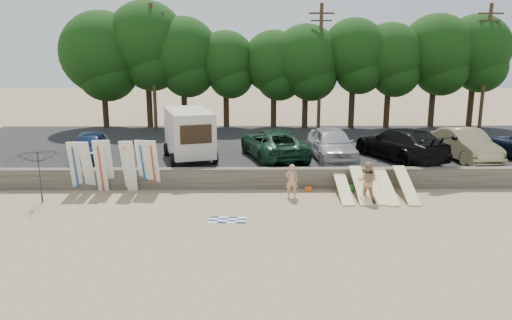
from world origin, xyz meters
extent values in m
plane|color=tan|center=(0.00, 0.00, 0.00)|extent=(120.00, 120.00, 0.00)
cube|color=#6B6356|center=(0.00, 3.00, 0.50)|extent=(44.00, 0.50, 1.00)
cube|color=#282828|center=(0.00, 10.50, 0.35)|extent=(44.00, 14.50, 0.70)
cylinder|color=#382616|center=(-14.05, 17.43, 2.58)|extent=(0.44, 0.44, 3.77)
sphere|color=#184B15|center=(-14.05, 17.43, 6.27)|extent=(6.13, 6.13, 6.13)
cylinder|color=#382616|center=(-10.73, 17.60, 2.87)|extent=(0.44, 0.44, 4.35)
sphere|color=#184B15|center=(-10.73, 17.60, 7.12)|extent=(5.88, 5.88, 5.88)
cylinder|color=#382616|center=(-8.07, 17.60, 2.58)|extent=(0.44, 0.44, 3.75)
sphere|color=#184B15|center=(-8.07, 17.60, 6.25)|extent=(5.37, 5.37, 5.37)
cylinder|color=#382616|center=(-4.88, 17.60, 2.39)|extent=(0.44, 0.44, 3.38)
sphere|color=#184B15|center=(-4.88, 17.60, 5.69)|extent=(4.46, 4.46, 4.46)
cylinder|color=#382616|center=(-1.25, 17.60, 2.35)|extent=(0.44, 0.44, 3.31)
sphere|color=#184B15|center=(-1.25, 17.60, 5.59)|extent=(4.72, 4.72, 4.72)
cylinder|color=#382616|center=(1.10, 17.14, 2.43)|extent=(0.44, 0.44, 3.47)
sphere|color=#184B15|center=(1.10, 17.14, 5.82)|extent=(5.11, 5.11, 5.11)
cylinder|color=#382616|center=(4.62, 17.02, 2.62)|extent=(0.44, 0.44, 3.84)
sphere|color=#184B15|center=(4.62, 17.02, 6.37)|extent=(4.87, 4.87, 4.87)
cylinder|color=#382616|center=(7.31, 17.06, 2.52)|extent=(0.44, 0.44, 3.63)
sphere|color=#184B15|center=(7.31, 17.06, 6.06)|extent=(4.82, 4.82, 4.82)
cylinder|color=#382616|center=(10.82, 17.34, 2.64)|extent=(0.44, 0.44, 3.88)
sphere|color=#184B15|center=(10.82, 17.34, 6.43)|extent=(5.40, 5.40, 5.40)
cylinder|color=#382616|center=(13.90, 17.60, 2.68)|extent=(0.44, 0.44, 3.97)
sphere|color=#184B15|center=(13.90, 17.60, 6.56)|extent=(5.10, 5.10, 5.10)
cylinder|color=#473321|center=(-10.00, 16.00, 5.20)|extent=(0.26, 0.26, 9.00)
cube|color=#473321|center=(-10.00, 16.00, 9.00)|extent=(1.80, 0.12, 0.12)
cube|color=#473321|center=(-10.00, 16.00, 8.50)|extent=(1.50, 0.10, 0.10)
cylinder|color=#473321|center=(2.00, 16.00, 5.20)|extent=(0.26, 0.26, 9.00)
cube|color=#473321|center=(2.00, 16.00, 9.00)|extent=(1.80, 0.12, 0.12)
cube|color=#473321|center=(2.00, 16.00, 8.50)|extent=(1.50, 0.10, 0.10)
cylinder|color=#473321|center=(14.00, 16.00, 5.20)|extent=(0.26, 0.26, 9.00)
cube|color=#473321|center=(14.00, 16.00, 9.00)|extent=(1.80, 0.12, 0.12)
cube|color=#473321|center=(14.00, 16.00, 8.50)|extent=(1.50, 0.10, 0.10)
cube|color=beige|center=(-6.37, 6.27, 2.24)|extent=(3.23, 4.68, 2.34)
cube|color=black|center=(-5.77, 4.20, 2.46)|extent=(1.55, 0.49, 0.96)
cylinder|color=black|center=(-7.06, 4.63, 1.05)|extent=(0.40, 0.73, 0.70)
cylinder|color=black|center=(-4.91, 5.25, 1.05)|extent=(0.40, 0.73, 0.70)
cylinder|color=black|center=(-7.83, 7.29, 1.05)|extent=(0.40, 0.73, 0.70)
cylinder|color=black|center=(-5.68, 7.91, 1.05)|extent=(0.40, 0.73, 0.70)
imported|color=#142348|center=(-11.84, 6.37, 1.44)|extent=(2.41, 4.58, 1.48)
imported|color=#12331F|center=(-1.78, 6.52, 1.50)|extent=(4.02, 6.26, 1.60)
imported|color=#A7A7AC|center=(1.40, 6.09, 1.58)|extent=(2.42, 5.29, 1.76)
imported|color=black|center=(5.13, 6.10, 1.58)|extent=(4.60, 6.53, 1.76)
imported|color=#988F60|center=(8.67, 5.98, 1.54)|extent=(2.21, 5.21, 1.67)
cube|color=white|center=(-11.31, 2.47, 1.25)|extent=(0.61, 0.91, 2.50)
cube|color=white|center=(-10.75, 2.47, 1.25)|extent=(0.53, 0.85, 2.50)
cube|color=white|center=(-10.10, 2.40, 1.28)|extent=(0.51, 0.59, 2.56)
cube|color=white|center=(-9.84, 2.61, 1.27)|extent=(0.51, 0.69, 2.54)
cube|color=white|center=(-8.85, 2.45, 1.26)|extent=(0.56, 0.81, 2.52)
cube|color=white|center=(-8.71, 2.37, 1.27)|extent=(0.50, 0.67, 2.54)
cube|color=white|center=(-8.14, 2.61, 1.27)|extent=(0.59, 0.77, 2.53)
cube|color=white|center=(-7.65, 2.56, 1.26)|extent=(0.56, 0.78, 2.53)
cube|color=#F6E79B|center=(1.23, 1.54, 0.44)|extent=(0.56, 2.91, 0.87)
cube|color=#F6E79B|center=(2.01, 1.52, 0.56)|extent=(0.56, 2.83, 1.12)
cube|color=#F6E79B|center=(2.73, 1.57, 0.47)|extent=(0.56, 2.89, 0.94)
cube|color=#F6E79B|center=(3.18, 1.44, 0.51)|extent=(0.56, 2.87, 1.01)
cube|color=#F6E79B|center=(4.10, 1.44, 0.58)|extent=(0.56, 2.82, 1.16)
imported|color=tan|center=(-1.17, 1.44, 0.78)|extent=(0.60, 0.42, 1.57)
imported|color=tan|center=(2.17, 0.89, 0.90)|extent=(1.08, 0.98, 1.81)
cube|color=#268C30|center=(1.68, 2.40, 0.16)|extent=(0.41, 0.34, 0.32)
cube|color=#D94F19|center=(-0.28, 2.40, 0.11)|extent=(0.33, 0.29, 0.22)
plane|color=white|center=(-3.97, -1.56, 0.01)|extent=(1.59, 1.59, 0.00)
imported|color=black|center=(-12.33, 0.87, 1.22)|extent=(3.59, 3.61, 2.43)
camera|label=1|loc=(-3.06, -20.45, 6.85)|focal=35.00mm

